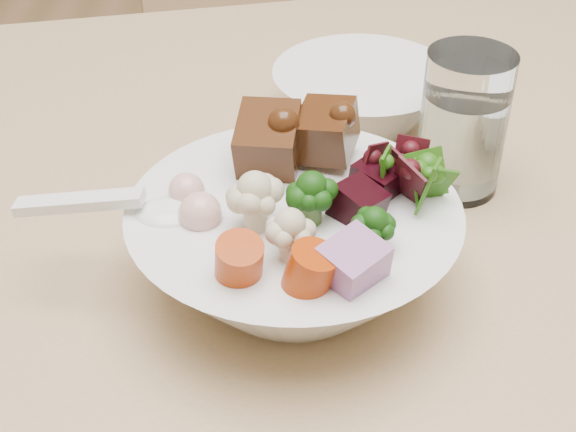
{
  "coord_description": "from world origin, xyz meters",
  "views": [
    {
      "loc": [
        -0.16,
        -0.54,
        1.17
      ],
      "look_at": [
        -0.14,
        -0.1,
        0.84
      ],
      "focal_mm": 50.0,
      "sensor_mm": 36.0,
      "label": 1
    }
  ],
  "objects": [
    {
      "name": "food_bowl",
      "position": [
        -0.13,
        -0.1,
        0.82
      ],
      "size": [
        0.23,
        0.23,
        0.13
      ],
      "color": "white",
      "rests_on": "dining_table"
    },
    {
      "name": "water_glass",
      "position": [
        0.01,
        0.03,
        0.84
      ],
      "size": [
        0.07,
        0.07,
        0.12
      ],
      "color": "white",
      "rests_on": "dining_table"
    },
    {
      "name": "side_bowl",
      "position": [
        -0.06,
        0.13,
        0.81
      ],
      "size": [
        0.17,
        0.17,
        0.06
      ],
      "primitive_type": null,
      "color": "white",
      "rests_on": "dining_table"
    },
    {
      "name": "chair_far",
      "position": [
        -0.12,
        0.74,
        0.51
      ],
      "size": [
        0.52,
        0.52,
        0.92
      ],
      "rotation": [
        0.0,
        0.0,
        0.29
      ],
      "color": "tan",
      "rests_on": "ground"
    },
    {
      "name": "soup_spoon",
      "position": [
        -0.23,
        -0.1,
        0.85
      ],
      "size": [
        0.13,
        0.04,
        0.03
      ],
      "rotation": [
        0.0,
        0.0,
        -0.14
      ],
      "color": "white",
      "rests_on": "food_bowl"
    }
  ]
}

